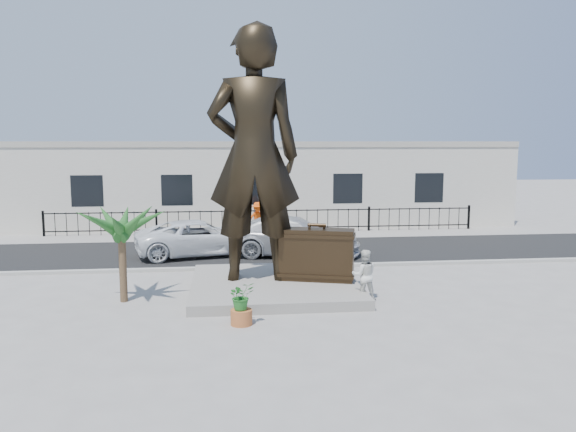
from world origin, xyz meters
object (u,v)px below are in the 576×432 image
(statue, at_px, (254,155))
(car_white, at_px, (200,238))
(tourist, at_px, (364,275))
(suitcase, at_px, (317,255))

(statue, xyz_separation_m, car_white, (-1.99, 5.46, -3.53))
(statue, distance_m, car_white, 6.80)
(tourist, xyz_separation_m, car_white, (-5.15, 7.30, -0.03))
(statue, bearing_deg, tourist, 152.96)
(tourist, bearing_deg, statue, -25.32)
(statue, height_order, tourist, statue)
(suitcase, height_order, car_white, suitcase)
(car_white, bearing_deg, suitcase, -159.04)
(tourist, bearing_deg, car_white, -49.95)
(tourist, relative_size, car_white, 0.29)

